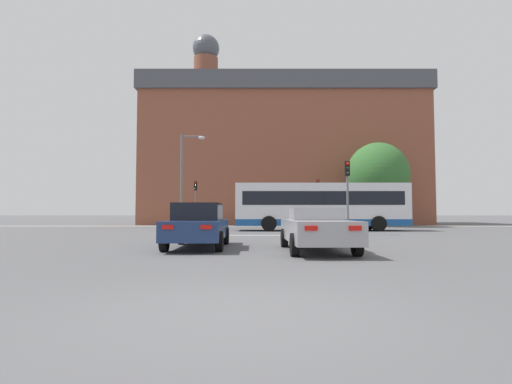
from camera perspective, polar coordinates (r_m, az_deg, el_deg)
The scene contains 13 objects.
ground_plane at distance 4.93m, azimuth -2.14°, elevation -16.88°, with size 400.00×400.00×0.00m, color #545456.
stop_line_strip at distance 21.30m, azimuth -0.52°, elevation -6.21°, with size 8.16×0.30×0.01m, color silver.
far_pavement at distance 36.24m, azimuth -0.33°, elevation -4.90°, with size 69.07×2.50×0.01m, color gray.
brick_civic_building at distance 46.61m, azimuth 3.48°, elevation 5.31°, with size 30.23×14.09×22.18m.
car_saloon_left at distance 13.87m, azimuth -8.29°, elevation -4.72°, with size 1.94×4.79×1.52m.
car_roadster_right at distance 12.62m, azimuth 8.54°, elevation -5.23°, with size 2.01×4.96×1.35m.
bus_crossing_lead at distance 27.44m, azimuth 9.15°, elevation -1.92°, with size 11.49×2.67×3.16m.
traffic_light_near_right at distance 22.55m, azimuth 12.88°, elevation 0.97°, with size 0.26×0.31×4.04m.
traffic_light_far_right at distance 35.70m, azimuth 8.78°, elevation -0.41°, with size 0.26×0.31×4.15m.
traffic_light_far_left at distance 35.67m, azimuth -8.70°, elevation -0.56°, with size 0.26×0.31×4.00m.
street_lamp_junction at distance 28.81m, azimuth -10.10°, elevation 2.93°, with size 1.76×0.36×6.81m.
pedestrian_waiting at distance 36.73m, azimuth -10.51°, elevation -3.24°, with size 0.38×0.46×1.73m.
tree_by_building at distance 37.44m, azimuth 16.94°, elevation 2.35°, with size 5.52×5.52×7.51m.
Camera 1 is at (0.17, -4.79, 1.18)m, focal length 28.00 mm.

